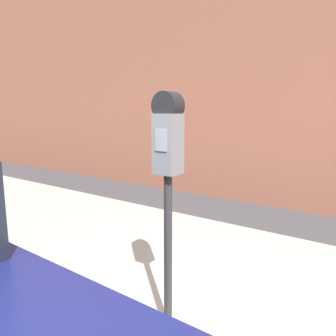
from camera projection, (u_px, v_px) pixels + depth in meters
name	position (u px, v px, depth m)	size (l,w,h in m)	color
sidewalk	(224.00, 286.00, 2.96)	(24.00, 2.80, 0.12)	#BCB7AD
building_facade	(318.00, 23.00, 4.91)	(24.00, 0.30, 5.82)	#935642
parking_meter	(168.00, 162.00, 2.05)	(0.17, 0.15, 1.62)	#2D2D30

